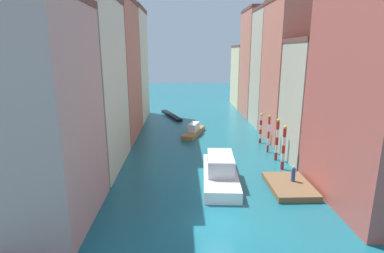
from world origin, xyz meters
TOP-DOWN VIEW (x-y plane):
  - ground_plane at (0.00, 24.50)m, footprint 154.00×154.00m
  - building_left_0 at (-12.94, 1.08)m, footprint 7.57×9.47m
  - building_left_1 at (-12.94, 11.83)m, footprint 7.57×11.45m
  - building_left_2 at (-12.94, 23.73)m, footprint 7.57×12.08m
  - building_left_3 at (-12.94, 35.76)m, footprint 7.57×11.28m
  - building_right_0 at (12.94, 3.19)m, footprint 7.57×12.24m
  - building_right_1 at (12.94, 13.08)m, footprint 7.57×7.31m
  - building_right_2 at (12.94, 21.61)m, footprint 7.57×9.15m
  - building_right_3 at (12.94, 29.89)m, footprint 7.57×7.25m
  - building_right_4 at (12.94, 38.66)m, footprint 7.57×9.74m
  - building_right_5 at (12.94, 49.21)m, footprint 7.57×10.86m
  - waterfront_dock at (7.08, 5.49)m, footprint 3.70×5.46m
  - person_on_dock at (7.53, 5.95)m, footprint 0.36×0.36m
  - mooring_pole_0 at (7.95, 10.22)m, footprint 0.38×0.38m
  - mooring_pole_1 at (8.13, 13.01)m, footprint 0.37×0.37m
  - mooring_pole_2 at (7.97, 15.85)m, footprint 0.29×0.29m
  - mooring_pole_3 at (8.00, 19.73)m, footprint 0.36×0.36m
  - vaporetto_white at (0.97, 7.40)m, footprint 3.76×9.63m
  - gondola_black at (-4.74, 37.30)m, footprint 4.32×9.48m
  - motorboat_0 at (-0.91, 24.21)m, footprint 3.85×7.30m

SIDE VIEW (x-z plane):
  - ground_plane at x=0.00m, z-range 0.00..0.00m
  - gondola_black at x=-4.74m, z-range 0.00..0.47m
  - waterfront_dock at x=7.08m, z-range 0.00..0.55m
  - motorboat_0 at x=-0.91m, z-range -0.29..1.49m
  - vaporetto_white at x=0.97m, z-range -0.34..2.31m
  - person_on_dock at x=7.53m, z-range 0.50..1.99m
  - mooring_pole_3 at x=8.00m, z-range 0.05..4.18m
  - mooring_pole_2 at x=7.97m, z-range 0.05..4.75m
  - mooring_pole_0 at x=7.95m, z-range 0.06..4.84m
  - mooring_pole_1 at x=8.13m, z-range 0.06..4.94m
  - building_right_5 at x=12.94m, z-range 0.01..13.52m
  - building_right_1 at x=12.94m, z-range 0.01..13.59m
  - building_left_0 at x=-12.94m, z-range 0.01..15.92m
  - building_left_1 at x=-12.94m, z-range 0.01..17.86m
  - building_right_0 at x=12.94m, z-range 0.01..17.86m
  - building_right_3 at x=12.94m, z-range 0.01..18.97m
  - building_right_2 at x=12.94m, z-range 0.01..19.16m
  - building_left_2 at x=-12.94m, z-range 0.01..19.41m
  - building_left_3 at x=-12.94m, z-range 0.01..19.59m
  - building_right_4 at x=12.94m, z-range 0.01..19.92m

